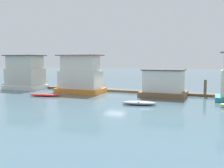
{
  "coord_description": "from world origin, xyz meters",
  "views": [
    {
      "loc": [
        11.74,
        -29.2,
        4.3
      ],
      "look_at": [
        0.0,
        -1.0,
        1.4
      ],
      "focal_mm": 40.0,
      "sensor_mm": 36.0,
      "label": 1
    }
  ],
  "objects_px": {
    "houseboat_orange": "(80,76)",
    "houseboat_brown": "(164,84)",
    "houseboat_white": "(25,73)",
    "dinghy_grey": "(139,103)",
    "mooring_post_far_right": "(205,88)",
    "dinghy_red": "(45,95)"
  },
  "relations": [
    {
      "from": "dinghy_grey",
      "to": "houseboat_white",
      "type": "bearing_deg",
      "value": 161.76
    },
    {
      "from": "houseboat_white",
      "to": "mooring_post_far_right",
      "type": "xyz_separation_m",
      "value": [
        25.41,
        1.37,
        -1.33
      ]
    },
    {
      "from": "houseboat_orange",
      "to": "houseboat_brown",
      "type": "xyz_separation_m",
      "value": [
        10.98,
        0.61,
        -0.7
      ]
    },
    {
      "from": "houseboat_white",
      "to": "mooring_post_far_right",
      "type": "relative_size",
      "value": 2.77
    },
    {
      "from": "houseboat_orange",
      "to": "dinghy_red",
      "type": "height_order",
      "value": "houseboat_orange"
    },
    {
      "from": "houseboat_brown",
      "to": "houseboat_orange",
      "type": "bearing_deg",
      "value": -176.84
    },
    {
      "from": "houseboat_white",
      "to": "dinghy_red",
      "type": "distance_m",
      "value": 9.39
    },
    {
      "from": "dinghy_red",
      "to": "mooring_post_far_right",
      "type": "distance_m",
      "value": 19.02
    },
    {
      "from": "mooring_post_far_right",
      "to": "dinghy_grey",
      "type": "bearing_deg",
      "value": -125.93
    },
    {
      "from": "houseboat_orange",
      "to": "mooring_post_far_right",
      "type": "distance_m",
      "value": 15.74
    },
    {
      "from": "dinghy_red",
      "to": "dinghy_grey",
      "type": "height_order",
      "value": "dinghy_grey"
    },
    {
      "from": "houseboat_white",
      "to": "dinghy_grey",
      "type": "height_order",
      "value": "houseboat_white"
    },
    {
      "from": "dinghy_red",
      "to": "mooring_post_far_right",
      "type": "xyz_separation_m",
      "value": [
        17.86,
        6.51,
        0.84
      ]
    },
    {
      "from": "houseboat_white",
      "to": "dinghy_grey",
      "type": "distance_m",
      "value": 20.86
    },
    {
      "from": "houseboat_white",
      "to": "dinghy_grey",
      "type": "relative_size",
      "value": 1.6
    },
    {
      "from": "dinghy_grey",
      "to": "mooring_post_far_right",
      "type": "height_order",
      "value": "mooring_post_far_right"
    },
    {
      "from": "dinghy_red",
      "to": "dinghy_grey",
      "type": "xyz_separation_m",
      "value": [
        12.16,
        -1.36,
        0.01
      ]
    },
    {
      "from": "dinghy_red",
      "to": "houseboat_orange",
      "type": "bearing_deg",
      "value": 63.18
    },
    {
      "from": "houseboat_orange",
      "to": "dinghy_grey",
      "type": "bearing_deg",
      "value": -30.81
    },
    {
      "from": "houseboat_brown",
      "to": "mooring_post_far_right",
      "type": "xyz_separation_m",
      "value": [
        4.58,
        1.37,
        -0.49
      ]
    },
    {
      "from": "houseboat_brown",
      "to": "mooring_post_far_right",
      "type": "height_order",
      "value": "houseboat_brown"
    },
    {
      "from": "houseboat_brown",
      "to": "dinghy_grey",
      "type": "distance_m",
      "value": 6.72
    }
  ]
}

